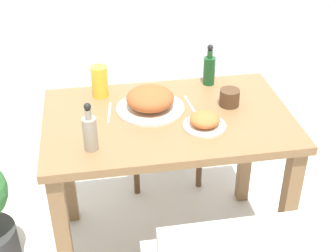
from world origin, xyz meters
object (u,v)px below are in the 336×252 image
side_plate (205,121)px  sauce_bottle (90,132)px  condiment_bottle (209,69)px  drink_cup (229,98)px  food_plate (150,101)px  chair_far (160,92)px  juice_glass (100,82)px

side_plate → sauce_bottle: size_ratio=0.89×
condiment_bottle → drink_cup: bearing=-79.8°
sauce_bottle → condiment_bottle: 0.72m
sauce_bottle → condiment_bottle: size_ratio=1.00×
food_plate → drink_cup: bearing=-3.1°
food_plate → condiment_bottle: 0.36m
chair_far → condiment_bottle: (0.17, -0.42, 0.32)m
food_plate → juice_glass: (-0.20, 0.16, 0.03)m
chair_far → condiment_bottle: condiment_bottle is taller
food_plate → drink_cup: size_ratio=3.36×
chair_far → juice_glass: bearing=-127.0°
chair_far → food_plate: 0.69m
chair_far → sauce_bottle: 1.01m
sauce_bottle → condiment_bottle: bearing=38.4°
drink_cup → sauce_bottle: sauce_bottle is taller
drink_cup → condiment_bottle: size_ratio=0.44×
side_plate → drink_cup: bearing=47.0°
drink_cup → chair_far: bearing=107.8°
side_plate → sauce_bottle: (-0.45, -0.07, 0.05)m
chair_far → condiment_bottle: size_ratio=4.55×
food_plate → side_plate: (0.19, -0.18, -0.02)m
side_plate → drink_cup: 0.22m
juice_glass → sauce_bottle: 0.42m
juice_glass → sauce_bottle: (-0.06, -0.41, 0.00)m
juice_glass → sauce_bottle: sauce_bottle is taller
sauce_bottle → food_plate: bearing=44.3°
food_plate → drink_cup: (0.34, -0.02, -0.01)m
food_plate → condiment_bottle: (0.30, 0.19, 0.03)m
condiment_bottle → side_plate: bearing=-106.4°
drink_cup → sauce_bottle: (-0.60, -0.23, 0.04)m
drink_cup → juice_glass: bearing=161.7°
juice_glass → condiment_bottle: bearing=3.6°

